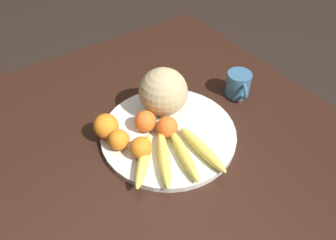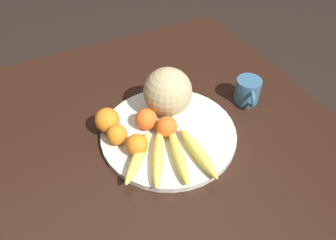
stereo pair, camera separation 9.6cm
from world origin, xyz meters
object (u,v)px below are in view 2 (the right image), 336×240
orange_front_left (137,145)px  ceramic_mug (248,91)px  fruit_bowl (168,134)px  orange_mid_center (107,120)px  melon (168,92)px  banana_bunch (169,155)px  orange_back_right (117,135)px  produce_tag (136,137)px  kitchen_table (167,154)px  orange_back_left (167,127)px  orange_front_right (146,119)px

orange_front_left → ceramic_mug: (-0.06, 0.43, -0.01)m
fruit_bowl → orange_mid_center: orange_mid_center is taller
melon → ceramic_mug: size_ratio=1.35×
banana_bunch → orange_front_left: orange_front_left is taller
banana_bunch → orange_back_right: 0.17m
orange_front_left → produce_tag: (-0.05, 0.02, -0.03)m
kitchen_table → orange_mid_center: orange_mid_center is taller
orange_front_left → orange_back_left: 0.11m
orange_front_right → orange_front_left: bearing=-38.3°
orange_front_left → ceramic_mug: size_ratio=0.56×
melon → ceramic_mug: bearing=77.8°
kitchen_table → orange_back_right: size_ratio=19.82×
orange_front_right → orange_back_right: size_ratio=1.10×
orange_front_left → orange_front_right: bearing=141.7°
orange_back_right → melon: bearing=107.3°
orange_front_right → orange_mid_center: size_ratio=0.89×
kitchen_table → ceramic_mug: 0.34m
kitchen_table → orange_back_right: (-0.02, -0.15, 0.15)m
produce_tag → banana_bunch: bearing=43.4°
orange_front_left → produce_tag: bearing=162.1°
kitchen_table → ceramic_mug: size_ratio=10.62×
orange_back_left → banana_bunch: bearing=-22.1°
fruit_bowl → orange_mid_center: size_ratio=5.50×
fruit_bowl → orange_back_right: (-0.03, -0.15, 0.04)m
orange_back_right → orange_back_left: bearing=76.2°
produce_tag → ceramic_mug: size_ratio=0.84×
banana_bunch → orange_front_right: orange_front_right is taller
fruit_bowl → ceramic_mug: ceramic_mug is taller
melon → orange_front_right: size_ratio=2.29×
banana_bunch → orange_back_left: (-0.09, 0.04, 0.01)m
orange_back_left → ceramic_mug: ceramic_mug is taller
fruit_bowl → banana_bunch: bearing=-24.3°
orange_front_left → orange_front_right: orange_front_right is taller
melon → orange_front_right: bearing=-65.9°
kitchen_table → melon: size_ratio=7.88×
kitchen_table → orange_back_left: 0.15m
kitchen_table → fruit_bowl: fruit_bowl is taller
orange_back_left → orange_back_right: 0.15m
kitchen_table → produce_tag: 0.16m
orange_back_left → produce_tag: 0.10m
melon → banana_bunch: 0.21m
orange_back_left → produce_tag: size_ratio=0.66×
melon → fruit_bowl: bearing=-25.7°
fruit_bowl → orange_mid_center: (-0.09, -0.16, 0.05)m
orange_back_right → ceramic_mug: ceramic_mug is taller
orange_mid_center → produce_tag: (0.07, 0.06, -0.04)m
melon → orange_front_left: 0.20m
fruit_bowl → orange_back_left: orange_back_left is taller
melon → orange_back_right: size_ratio=2.51×
kitchen_table → orange_back_left: (0.02, -0.01, 0.15)m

